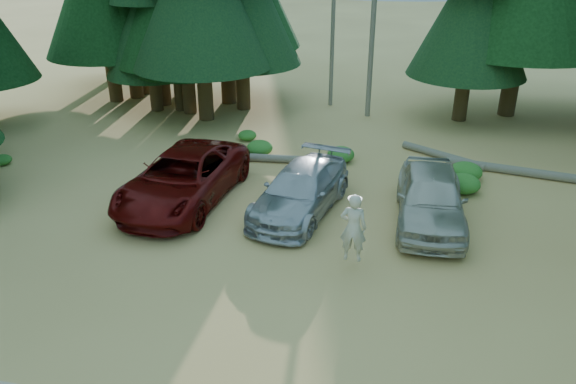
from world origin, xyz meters
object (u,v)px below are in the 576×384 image
(silver_minivan_right, at_px, (431,197))
(log_left, at_px, (248,157))
(log_right, at_px, (517,171))
(red_pickup, at_px, (183,178))
(frisbee_player, at_px, (353,228))
(log_mid, at_px, (443,155))
(silver_minivan_center, at_px, (301,191))

(silver_minivan_right, relative_size, log_left, 1.17)
(log_left, distance_m, log_right, 10.13)
(red_pickup, xyz_separation_m, frisbee_player, (5.83, -3.07, 0.41))
(frisbee_player, relative_size, log_mid, 0.53)
(silver_minivan_right, height_order, log_right, silver_minivan_right)
(red_pickup, xyz_separation_m, log_right, (11.25, 4.42, -0.67))
(silver_minivan_right, xyz_separation_m, log_mid, (0.72, 5.50, -0.71))
(red_pickup, distance_m, frisbee_player, 6.60)
(log_mid, height_order, log_right, log_right)
(red_pickup, relative_size, silver_minivan_right, 1.20)
(silver_minivan_center, height_order, log_mid, silver_minivan_center)
(silver_minivan_right, xyz_separation_m, frisbee_player, (-2.10, -3.10, 0.39))
(log_mid, bearing_deg, log_left, -134.51)
(silver_minivan_center, bearing_deg, red_pickup, -168.03)
(red_pickup, bearing_deg, log_mid, 37.84)
(red_pickup, distance_m, log_left, 4.09)
(silver_minivan_right, height_order, log_left, silver_minivan_right)
(frisbee_player, bearing_deg, log_left, -52.70)
(red_pickup, relative_size, log_left, 1.41)
(silver_minivan_right, relative_size, log_right, 0.98)
(frisbee_player, height_order, log_mid, frisbee_player)
(red_pickup, relative_size, log_right, 1.18)
(silver_minivan_right, xyz_separation_m, log_right, (3.32, 4.39, -0.69))
(silver_minivan_right, bearing_deg, frisbee_player, -124.64)
(silver_minivan_center, relative_size, frisbee_player, 2.64)
(silver_minivan_right, bearing_deg, log_right, 52.45)
(silver_minivan_center, height_order, log_right, silver_minivan_center)
(log_left, relative_size, log_mid, 1.19)
(frisbee_player, xyz_separation_m, log_mid, (2.82, 8.60, -1.10))
(silver_minivan_center, xyz_separation_m, silver_minivan_right, (4.01, 0.05, 0.12))
(red_pickup, height_order, log_right, red_pickup)
(red_pickup, bearing_deg, log_left, 78.85)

